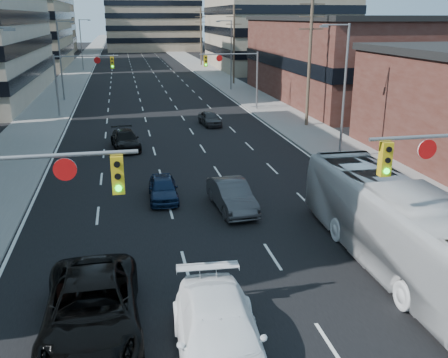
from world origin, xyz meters
name	(u,v)px	position (x,y,z in m)	size (l,w,h in m)	color
road_surface	(135,55)	(0.00, 130.00, 0.01)	(18.00, 300.00, 0.02)	black
sidewalk_left	(89,55)	(-11.50, 130.00, 0.07)	(5.00, 300.00, 0.15)	slate
sidewalk_right	(179,54)	(11.50, 130.00, 0.07)	(5.00, 300.00, 0.15)	slate
office_left_far	(10,24)	(-24.00, 100.00, 8.00)	(20.00, 30.00, 16.00)	gray
storefront_right_mid	(361,60)	(24.00, 50.00, 4.50)	(20.00, 30.00, 9.00)	#472119
office_right_far	(275,30)	(25.00, 88.00, 7.00)	(22.00, 28.00, 14.00)	gray
bg_block_left	(23,14)	(-28.00, 140.00, 10.00)	(24.00, 24.00, 20.00)	#ADA089
bg_block_right	(254,30)	(32.00, 130.00, 6.00)	(22.00, 22.00, 12.00)	gray
signal_far_left	(80,72)	(-7.68, 45.00, 4.30)	(6.09, 0.33, 6.00)	slate
signal_far_right	(235,69)	(7.68, 45.00, 4.30)	(6.09, 0.33, 6.00)	slate
utility_pole_block	(310,61)	(12.20, 36.00, 5.78)	(2.20, 0.28, 11.00)	#4C3D2D
utility_pole_midblock	(234,43)	(12.20, 66.00, 5.78)	(2.20, 0.28, 11.00)	#4C3D2D
utility_pole_distant	(201,36)	(12.20, 96.00, 5.78)	(2.20, 0.28, 11.00)	#4C3D2D
streetlight_left_mid	(62,57)	(-10.34, 55.00, 5.05)	(2.03, 0.22, 9.00)	slate
streetlight_left_far	(82,42)	(-10.34, 90.00, 5.05)	(2.03, 0.22, 9.00)	slate
streetlight_right_near	(342,86)	(10.34, 25.00, 5.05)	(2.03, 0.22, 9.00)	slate
streetlight_right_far	(230,52)	(10.34, 60.00, 5.05)	(2.03, 0.22, 9.00)	slate
black_pickup	(92,309)	(-5.15, 8.10, 0.88)	(2.91, 6.32, 1.76)	black
white_van	(219,338)	(-1.60, 5.93, 0.87)	(2.44, 5.99, 1.74)	white
transit_bus	(394,224)	(6.26, 10.59, 1.68)	(2.83, 12.08, 3.37)	silver
sedan_blue	(163,188)	(-2.00, 19.68, 0.64)	(1.51, 3.76, 1.28)	#0E1E39
sedan_grey_center	(232,196)	(1.29, 17.53, 0.75)	(1.59, 4.55, 1.50)	#363639
sedan_black_far	(125,140)	(-3.82, 31.16, 0.67)	(1.89, 4.64, 1.35)	black
sedan_grey_right	(210,118)	(3.80, 38.24, 0.63)	(1.50, 3.72, 1.27)	#303032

